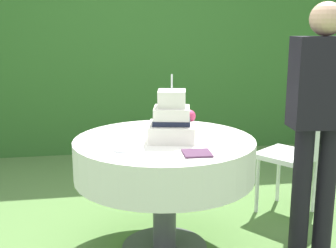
{
  "coord_description": "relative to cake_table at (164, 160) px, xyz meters",
  "views": [
    {
      "loc": [
        -0.43,
        -2.65,
        1.46
      ],
      "look_at": [
        0.02,
        -0.02,
        0.86
      ],
      "focal_mm": 46.89,
      "sensor_mm": 36.0,
      "label": 1
    }
  ],
  "objects": [
    {
      "name": "foliage_hedge",
      "position": [
        0.0,
        2.67,
        0.59
      ],
      "size": [
        6.61,
        0.67,
        2.43
      ],
      "primitive_type": "cube",
      "color": "#336628",
      "rests_on": "ground_plane"
    },
    {
      "name": "serving_plate_near",
      "position": [
        -0.28,
        -0.23,
        0.14
      ],
      "size": [
        0.11,
        0.11,
        0.01
      ],
      "primitive_type": "cylinder",
      "color": "white",
      "rests_on": "cake_table"
    },
    {
      "name": "standing_person",
      "position": [
        0.93,
        -0.22,
        0.31
      ],
      "size": [
        0.38,
        0.23,
        1.6
      ],
      "color": "black",
      "rests_on": "ground_plane"
    },
    {
      "name": "garden_chair",
      "position": [
        1.09,
        0.36,
        -0.08
      ],
      "size": [
        0.56,
        0.56,
        0.89
      ],
      "color": "white",
      "rests_on": "ground_plane"
    },
    {
      "name": "serving_plate_left",
      "position": [
        -0.31,
        0.28,
        0.14
      ],
      "size": [
        0.1,
        0.1,
        0.01
      ],
      "primitive_type": "cylinder",
      "color": "white",
      "rests_on": "cake_table"
    },
    {
      "name": "ground_plane",
      "position": [
        0.0,
        0.0,
        -0.62
      ],
      "size": [
        20.0,
        20.0,
        0.0
      ],
      "primitive_type": "plane",
      "color": "#547A3D"
    },
    {
      "name": "cake_table",
      "position": [
        0.0,
        0.0,
        0.0
      ],
      "size": [
        1.15,
        1.15,
        0.76
      ],
      "color": "#4C4C51",
      "rests_on": "ground_plane"
    },
    {
      "name": "serving_plate_right",
      "position": [
        0.34,
        0.08,
        0.14
      ],
      "size": [
        0.11,
        0.11,
        0.01
      ],
      "primitive_type": "cylinder",
      "color": "white",
      "rests_on": "cake_table"
    },
    {
      "name": "serving_plate_far",
      "position": [
        0.4,
        -0.15,
        0.14
      ],
      "size": [
        0.1,
        0.1,
        0.01
      ],
      "primitive_type": "cylinder",
      "color": "white",
      "rests_on": "cake_table"
    },
    {
      "name": "napkin_stack",
      "position": [
        0.13,
        -0.36,
        0.14
      ],
      "size": [
        0.16,
        0.16,
        0.01
      ],
      "primitive_type": "cube",
      "rotation": [
        0.0,
        0.0,
        -0.04
      ],
      "color": "#4C2D47",
      "rests_on": "cake_table"
    },
    {
      "name": "wedding_cake",
      "position": [
        0.05,
        -0.03,
        0.26
      ],
      "size": [
        0.34,
        0.34,
        0.41
      ],
      "color": "white",
      "rests_on": "cake_table"
    }
  ]
}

